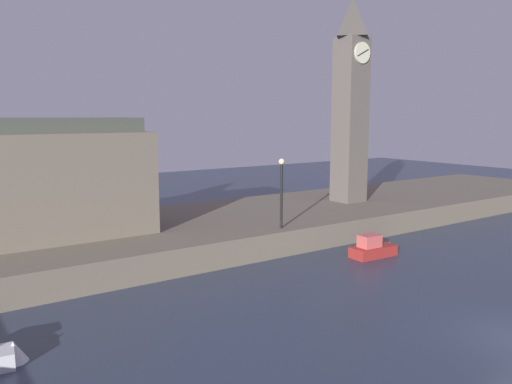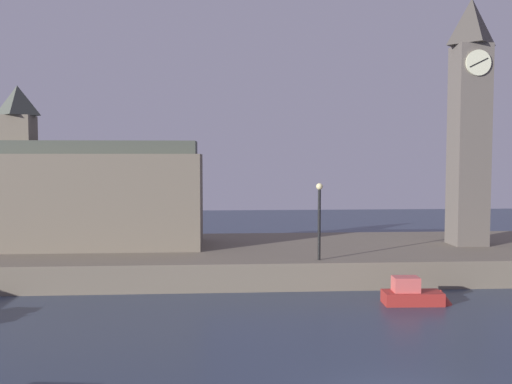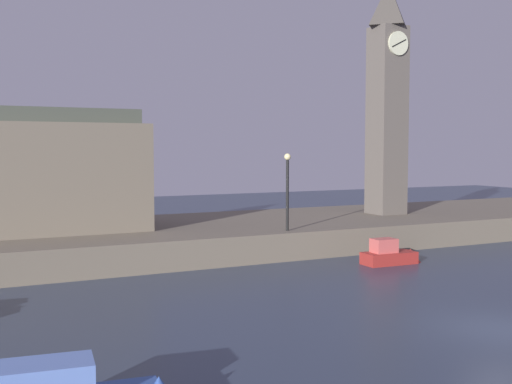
# 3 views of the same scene
# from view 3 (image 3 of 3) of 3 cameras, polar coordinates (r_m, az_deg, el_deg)

# --- Properties ---
(ground_plane) EXTENTS (120.00, 120.00, 0.00)m
(ground_plane) POSITION_cam_3_polar(r_m,az_deg,el_deg) (22.61, 21.59, -11.56)
(ground_plane) COLOR #2D384C
(far_embankment) EXTENTS (70.00, 12.00, 1.50)m
(far_embankment) POSITION_cam_3_polar(r_m,az_deg,el_deg) (38.50, -1.11, -3.77)
(far_embankment) COLOR #6B6051
(far_embankment) RESTS_ON ground
(clock_tower) EXTENTS (2.25, 2.30, 15.43)m
(clock_tower) POSITION_cam_3_polar(r_m,az_deg,el_deg) (43.66, 11.78, 8.53)
(clock_tower) COLOR #5B544C
(clock_tower) RESTS_ON far_embankment
(parliament_hall) EXTENTS (12.13, 5.29, 9.92)m
(parliament_hall) POSITION_cam_3_polar(r_m,az_deg,el_deg) (35.26, -20.54, 1.82)
(parliament_hall) COLOR #6B6051
(parliament_hall) RESTS_ON far_embankment
(streetlamp) EXTENTS (0.36, 0.36, 4.17)m
(streetlamp) POSITION_cam_3_polar(r_m,az_deg,el_deg) (33.81, 2.86, 0.82)
(streetlamp) COLOR black
(streetlamp) RESTS_ON far_embankment
(boat_dinghy_red) EXTENTS (3.39, 1.34, 1.35)m
(boat_dinghy_red) POSITION_cam_3_polar(r_m,az_deg,el_deg) (33.37, 12.28, -5.58)
(boat_dinghy_red) COLOR maroon
(boat_dinghy_red) RESTS_ON ground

